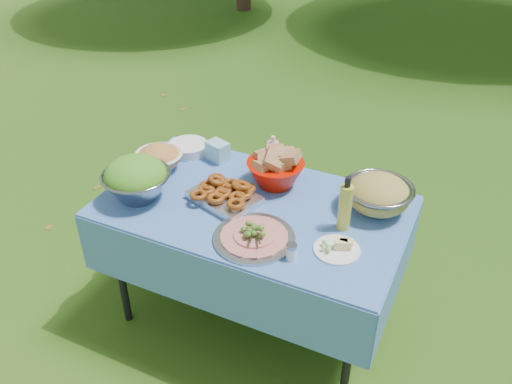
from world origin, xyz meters
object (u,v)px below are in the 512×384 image
at_px(salad_bowl, 136,179).
at_px(oil_bottle, 345,203).
at_px(plate_stack, 188,148).
at_px(bread_bowl, 276,167).
at_px(pasta_bowl_steel, 378,194).
at_px(charcuterie_platter, 254,232).
at_px(picnic_table, 253,264).

xyz_separation_m(salad_bowl, oil_bottle, (0.99, 0.20, 0.03)).
bearing_deg(plate_stack, bread_bowl, -9.24).
height_order(bread_bowl, pasta_bowl_steel, bread_bowl).
xyz_separation_m(bread_bowl, pasta_bowl_steel, (0.53, 0.01, -0.01)).
height_order(salad_bowl, charcuterie_platter, salad_bowl).
relative_size(plate_stack, oil_bottle, 0.80).
height_order(pasta_bowl_steel, charcuterie_platter, pasta_bowl_steel).
relative_size(salad_bowl, oil_bottle, 1.21).
bearing_deg(oil_bottle, salad_bowl, -168.75).
relative_size(salad_bowl, charcuterie_platter, 0.90).
xyz_separation_m(bread_bowl, oil_bottle, (0.43, -0.20, 0.04)).
xyz_separation_m(picnic_table, pasta_bowl_steel, (0.55, 0.23, 0.47)).
height_order(bread_bowl, charcuterie_platter, bread_bowl).
distance_m(charcuterie_platter, oil_bottle, 0.42).
height_order(salad_bowl, bread_bowl, salad_bowl).
xyz_separation_m(picnic_table, plate_stack, (-0.55, 0.31, 0.41)).
xyz_separation_m(salad_bowl, bread_bowl, (0.56, 0.40, -0.01)).
bearing_deg(picnic_table, salad_bowl, -161.43).
bearing_deg(salad_bowl, bread_bowl, 35.45).
bearing_deg(plate_stack, picnic_table, -29.36).
bearing_deg(pasta_bowl_steel, plate_stack, 175.51).
height_order(plate_stack, pasta_bowl_steel, pasta_bowl_steel).
distance_m(plate_stack, bread_bowl, 0.59).
height_order(salad_bowl, plate_stack, salad_bowl).
bearing_deg(salad_bowl, plate_stack, 91.43).
bearing_deg(oil_bottle, plate_stack, 163.48).
height_order(charcuterie_platter, oil_bottle, oil_bottle).
relative_size(picnic_table, plate_stack, 6.72).
distance_m(bread_bowl, pasta_bowl_steel, 0.53).
bearing_deg(charcuterie_platter, oil_bottle, 37.00).
bearing_deg(oil_bottle, pasta_bowl_steel, 64.72).
relative_size(bread_bowl, pasta_bowl_steel, 0.90).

